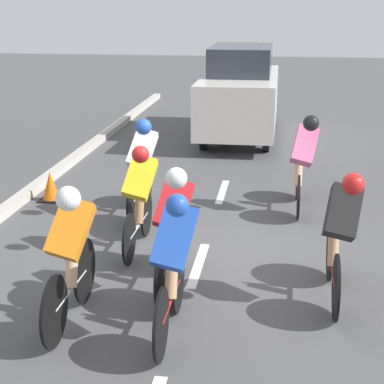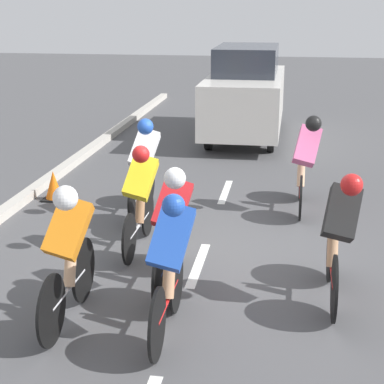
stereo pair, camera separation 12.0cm
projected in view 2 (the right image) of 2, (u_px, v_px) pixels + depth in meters
ground_plane at (201, 257)px, 8.28m from camera, size 60.00×60.00×0.00m
lane_stripe_mid at (198, 265)px, 8.02m from camera, size 0.12×1.40×0.01m
lane_stripe_far at (225, 192)px, 11.04m from camera, size 0.12×1.40×0.01m
cyclist_pink at (305, 160)px, 9.82m from camera, size 0.45×1.73×1.55m
cyclist_orange at (68, 250)px, 6.32m from camera, size 0.46×1.67×1.55m
cyclist_black at (339, 234)px, 6.81m from camera, size 0.43×1.71×1.53m
cyclist_red at (171, 224)px, 7.10m from camera, size 0.45×1.73×1.51m
cyclist_blue at (170, 261)px, 6.09m from camera, size 0.44×1.67×1.55m
cyclist_yellow at (140, 194)px, 8.25m from camera, size 0.44×1.69×1.48m
cyclist_white at (144, 164)px, 9.60m from camera, size 0.46×1.70×1.55m
support_car at (246, 92)px, 15.11m from camera, size 1.70×4.58×2.13m
traffic_cone at (54, 186)px, 10.54m from camera, size 0.36×0.36×0.49m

